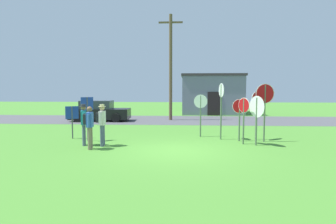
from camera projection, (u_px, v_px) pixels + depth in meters
ground_plane at (175, 151)px, 11.04m from camera, size 80.00×80.00×0.00m
street_asphalt at (180, 120)px, 21.96m from camera, size 60.00×6.40×0.01m
building_background at (211, 94)px, 27.76m from camera, size 5.78×5.05×3.73m
utility_pole at (171, 65)px, 21.61m from camera, size 1.80×0.24×7.89m
parked_car_on_street at (99, 112)px, 21.26m from camera, size 4.37×2.15×1.51m
stop_sign_rear_left at (244, 113)px, 12.28m from camera, size 0.36×0.55×2.00m
stop_sign_center_cluster at (221, 102)px, 13.41m from camera, size 0.17×0.63×2.63m
stop_sign_rear_right at (201, 108)px, 14.22m from camera, size 0.67×0.14×2.09m
stop_sign_nearest at (240, 113)px, 13.00m from camera, size 0.65×0.07×1.92m
stop_sign_leaning_left at (256, 106)px, 13.35m from camera, size 0.63×0.63×2.26m
stop_sign_tallest at (265, 101)px, 12.80m from camera, size 0.87×0.23×2.61m
stop_sign_far_back at (257, 112)px, 12.00m from camera, size 0.43×0.81×2.08m
person_with_sunhat at (89, 124)px, 11.26m from camera, size 0.38×0.57×1.69m
person_holding_notes at (102, 122)px, 11.90m from camera, size 0.40×0.57×1.74m
person_near_signs at (84, 122)px, 12.04m from camera, size 0.34×0.54×1.74m
info_panel_leftmost at (72, 116)px, 13.68m from camera, size 0.54×0.30×1.55m
info_panel_middle at (87, 111)px, 13.03m from camera, size 0.44×0.44×2.00m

